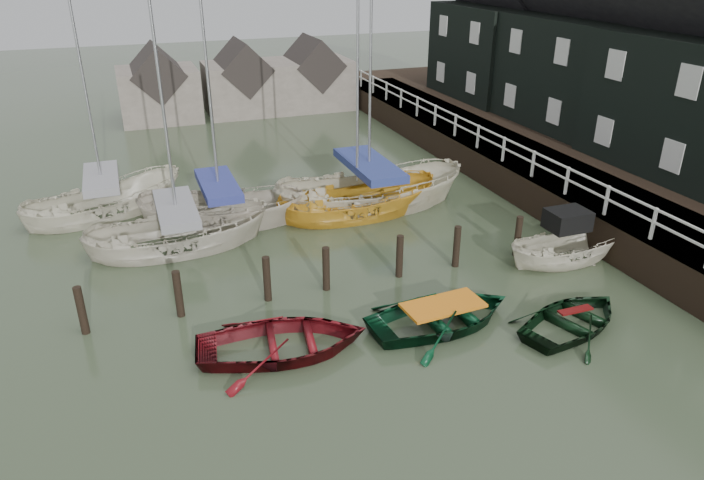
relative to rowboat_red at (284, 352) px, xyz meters
name	(u,v)px	position (x,y,z in m)	size (l,w,h in m)	color
ground	(404,333)	(3.25, -0.30, 0.00)	(120.00, 120.00, 0.00)	#313D27
pier	(504,161)	(12.72, 9.70, 0.71)	(3.04, 32.00, 2.70)	black
land_strip	(602,163)	(18.25, 9.70, 0.00)	(14.00, 38.00, 1.50)	black
quay_houses	(646,44)	(18.24, 8.35, 5.68)	(6.52, 28.14, 10.01)	black
mooring_pilings	(329,274)	(2.13, 2.70, 0.50)	(13.72, 0.22, 1.80)	black
far_sheds	(240,83)	(4.08, 25.70, 1.86)	(14.00, 4.08, 4.39)	#665B51
rowboat_red	(284,352)	(0.00, 0.00, 0.00)	(3.10, 4.34, 0.90)	#5D0D12
rowboat_green	(442,325)	(4.40, -0.28, 0.00)	(3.02, 4.23, 0.88)	black
rowboat_dkgreen	(572,327)	(7.69, -1.62, 0.00)	(2.56, 3.58, 0.74)	black
motorboat	(565,258)	(10.05, 1.78, 0.10)	(4.26, 1.62, 2.54)	beige
sailboat_a	(181,246)	(-1.76, 7.21, 0.06)	(6.26, 2.41, 10.23)	beige
sailboat_b	(222,220)	(-0.06, 8.96, 0.07)	(6.76, 4.64, 11.98)	beige
sailboat_c	(357,214)	(5.01, 7.90, 0.01)	(6.40, 2.46, 10.56)	gold
sailboat_d	(369,205)	(5.71, 8.44, 0.06)	(7.89, 3.71, 11.59)	beige
sailboat_e	(107,212)	(-4.09, 11.31, 0.06)	(6.65, 4.30, 10.07)	beige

